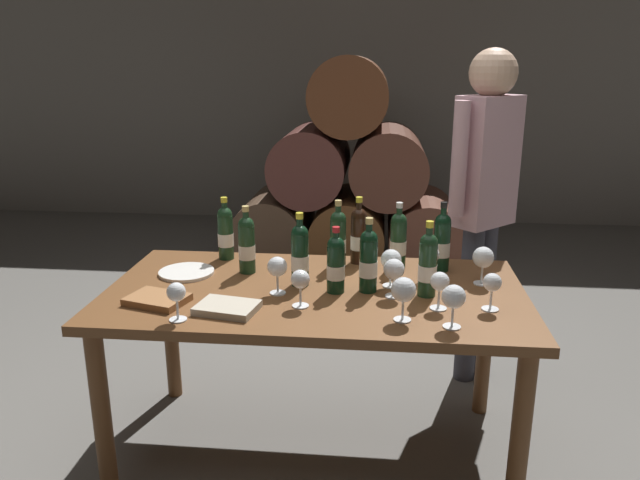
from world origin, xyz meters
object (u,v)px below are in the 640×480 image
wine_glass_7 (277,268)px  wine_glass_8 (300,281)px  wine_bottle_8 (338,238)px  wine_glass_4 (404,291)px  wine_bottle_2 (300,254)px  serving_plate (186,272)px  wine_glass_9 (440,283)px  wine_glass_10 (483,258)px  dining_table (315,310)px  wine_bottle_5 (336,264)px  wine_glass_5 (176,294)px  sommelier_presenting (484,188)px  wine_glass_0 (492,284)px  wine_bottle_7 (368,260)px  wine_bottle_1 (247,244)px  wine_bottle_9 (225,232)px  wine_bottle_3 (442,241)px  wine_bottle_6 (398,240)px  wine_glass_1 (394,270)px  wine_glass_3 (454,298)px  leather_ledger (157,300)px  wine_glass_6 (430,256)px  tasting_notebook (227,308)px  wine_bottle_0 (428,264)px  wine_bottle_4 (359,235)px  wine_glass_2 (391,261)px

wine_glass_7 → wine_glass_8: (0.11, -0.12, -0.01)m
wine_bottle_8 → wine_glass_4: (0.27, -0.58, -0.02)m
wine_bottle_2 → serving_plate: wine_bottle_2 is taller
wine_glass_9 → wine_glass_10: (0.20, 0.29, 0.01)m
wine_bottle_2 → wine_glass_10: (0.75, 0.09, -0.02)m
dining_table → wine_bottle_5: size_ratio=6.26×
wine_glass_5 → sommelier_presenting: 1.66m
wine_glass_0 → wine_bottle_8: bearing=143.5°
wine_bottle_7 → wine_bottle_1: bearing=161.8°
wine_glass_5 → wine_glass_7: bearing=43.0°
wine_bottle_8 → wine_bottle_9: (-0.53, 0.06, -0.00)m
wine_bottle_3 → wine_glass_7: (-0.67, -0.35, -0.02)m
wine_bottle_1 → wine_glass_10: (1.00, -0.05, -0.02)m
wine_bottle_6 → wine_glass_1: 0.36m
sommelier_presenting → wine_glass_0: bearing=-96.2°
wine_bottle_2 → wine_bottle_3: wine_bottle_3 is taller
wine_bottle_3 → wine_glass_3: bearing=-91.3°
wine_glass_7 → leather_ledger: (-0.45, -0.14, -0.09)m
wine_bottle_2 → wine_glass_6: 0.55m
wine_bottle_9 → tasting_notebook: wine_bottle_9 is taller
wine_bottle_0 → wine_glass_6: wine_bottle_0 is taller
wine_glass_3 → tasting_notebook: wine_glass_3 is taller
wine_bottle_7 → tasting_notebook: wine_bottle_7 is taller
wine_glass_5 → wine_glass_4: bearing=5.6°
wine_glass_5 → wine_glass_9: wine_glass_9 is taller
wine_glass_4 → wine_bottle_7: bearing=115.2°
wine_bottle_7 → wine_glass_4: 0.31m
leather_ledger → dining_table: bearing=35.5°
wine_bottle_1 → wine_glass_3: wine_bottle_1 is taller
wine_glass_5 → wine_glass_8: 0.45m
wine_glass_9 → sommelier_presenting: bearing=72.3°
dining_table → wine_glass_6: bearing=17.8°
wine_bottle_0 → wine_bottle_8: bearing=139.3°
wine_bottle_0 → serving_plate: 1.05m
wine_glass_10 → sommelier_presenting: sommelier_presenting is taller
wine_bottle_7 → wine_bottle_4: bearing=98.5°
wine_bottle_1 → wine_bottle_8: size_ratio=0.98×
wine_bottle_1 → wine_bottle_2: wine_bottle_2 is taller
wine_glass_6 → tasting_notebook: (-0.77, -0.41, -0.10)m
wine_glass_7 → wine_glass_1: bearing=1.4°
wine_bottle_0 → wine_bottle_1: wine_bottle_0 is taller
wine_bottle_3 → wine_glass_2: (-0.22, -0.22, -0.02)m
wine_bottle_9 → wine_glass_4: 1.02m
dining_table → wine_bottle_4: wine_bottle_4 is taller
wine_bottle_9 → wine_glass_1: 0.87m
wine_bottle_8 → wine_glass_6: (0.40, -0.15, -0.02)m
wine_glass_6 → leather_ledger: bearing=-161.3°
wine_bottle_3 → wine_glass_8: wine_bottle_3 is taller
wine_bottle_6 → wine_glass_2: (-0.03, -0.24, -0.02)m
tasting_notebook → wine_glass_8: bearing=25.9°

